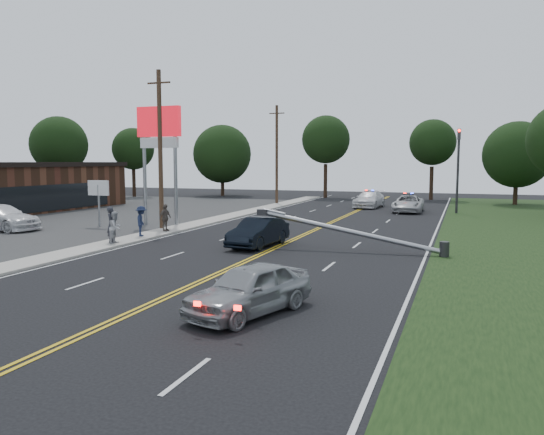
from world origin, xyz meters
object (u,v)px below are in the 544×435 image
at_px(bystander_a, 112,224).
at_px(bystander_c, 141,221).
at_px(bystander_b, 116,227).
at_px(pylon_sign, 159,137).
at_px(traffic_signal, 458,163).
at_px(fallen_streetlight, 359,233).
at_px(bystander_d, 165,218).
at_px(crashed_sedan, 258,232).
at_px(small_sign, 98,192).
at_px(emergency_b, 369,199).
at_px(utility_pole_mid, 160,150).
at_px(parked_car, 0,217).
at_px(waiting_sedan, 249,289).
at_px(emergency_a, 408,204).
at_px(utility_pole_far, 277,154).

bearing_deg(bystander_a, bystander_c, -20.05).
bearing_deg(bystander_b, bystander_a, 53.14).
distance_m(pylon_sign, bystander_b, 10.09).
relative_size(traffic_signal, fallen_streetlight, 0.75).
height_order(bystander_c, bystander_d, bystander_c).
xyz_separation_m(bystander_a, bystander_c, (0.16, 2.48, -0.08)).
bearing_deg(bystander_c, traffic_signal, -65.64).
bearing_deg(crashed_sedan, bystander_d, 163.95).
height_order(small_sign, emergency_b, small_sign).
distance_m(utility_pole_mid, bystander_c, 5.56).
relative_size(utility_pole_mid, parked_car, 1.78).
distance_m(fallen_streetlight, bystander_d, 12.66).
bearing_deg(parked_car, waiting_sedan, -115.92).
bearing_deg(traffic_signal, crashed_sedan, -112.78).
height_order(traffic_signal, emergency_b, traffic_signal).
relative_size(pylon_sign, emergency_b, 1.50).
height_order(fallen_streetlight, bystander_a, bystander_a).
relative_size(pylon_sign, emergency_a, 1.54).
bearing_deg(utility_pole_far, parked_car, -110.54).
bearing_deg(emergency_a, bystander_c, -121.11).
bearing_deg(utility_pole_mid, bystander_b, -79.39).
relative_size(pylon_sign, utility_pole_mid, 0.80).
distance_m(utility_pole_mid, crashed_sedan, 10.17).
bearing_deg(bystander_a, utility_pole_far, -14.83).
xyz_separation_m(small_sign, bystander_a, (5.56, -6.11, -1.27)).
height_order(pylon_sign, waiting_sedan, pylon_sign).
height_order(utility_pole_far, bystander_c, utility_pole_far).
distance_m(bystander_b, bystander_d, 5.11).
xyz_separation_m(utility_pole_mid, bystander_b, (1.19, -6.37, -4.13)).
bearing_deg(crashed_sedan, bystander_b, -156.66).
bearing_deg(pylon_sign, traffic_signal, 40.39).
distance_m(traffic_signal, fallen_streetlight, 22.62).
xyz_separation_m(utility_pole_far, bystander_b, (1.19, -28.37, -4.13)).
distance_m(crashed_sedan, bystander_d, 7.74).
xyz_separation_m(fallen_streetlight, crashed_sedan, (-5.16, -0.09, -0.18)).
xyz_separation_m(crashed_sedan, emergency_b, (1.39, 25.33, 0.04)).
height_order(small_sign, bystander_b, small_sign).
bearing_deg(bystander_d, crashed_sedan, -101.14).
distance_m(fallen_streetlight, utility_pole_far, 29.54).
height_order(utility_pole_mid, bystander_a, utility_pole_mid).
distance_m(utility_pole_far, bystander_a, 28.41).
bearing_deg(utility_pole_far, bystander_c, -87.95).
bearing_deg(pylon_sign, emergency_b, 60.44).
bearing_deg(utility_pole_mid, fallen_streetlight, -16.64).
bearing_deg(parked_car, pylon_sign, -53.54).
height_order(pylon_sign, parked_car, pylon_sign).
relative_size(fallen_streetlight, waiting_sedan, 2.20).
xyz_separation_m(crashed_sedan, emergency_a, (5.33, 21.75, -0.01)).
height_order(traffic_signal, crashed_sedan, traffic_signal).
bearing_deg(parked_car, small_sign, -50.65).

